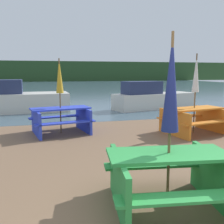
# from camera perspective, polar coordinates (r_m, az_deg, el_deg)

# --- Properties ---
(water) EXTENTS (60.00, 50.00, 0.00)m
(water) POSITION_cam_1_polar(r_m,az_deg,el_deg) (34.46, -11.96, 5.45)
(water) COLOR #425B6B
(water) RESTS_ON ground_plane
(far_treeline) EXTENTS (80.00, 1.60, 4.00)m
(far_treeline) POSITION_cam_1_polar(r_m,az_deg,el_deg) (54.40, -13.08, 8.65)
(far_treeline) COLOR #284723
(far_treeline) RESTS_ON water
(picnic_table_green) EXTENTS (1.79, 1.58, 0.77)m
(picnic_table_green) POSITION_cam_1_polar(r_m,az_deg,el_deg) (3.72, 12.12, -13.28)
(picnic_table_green) COLOR green
(picnic_table_green) RESTS_ON ground_plane
(picnic_table_orange) EXTENTS (1.97, 1.67, 0.78)m
(picnic_table_orange) POSITION_cam_1_polar(r_m,az_deg,el_deg) (8.25, 17.40, -1.25)
(picnic_table_orange) COLOR orange
(picnic_table_orange) RESTS_ON ground_plane
(picnic_table_blue) EXTENTS (1.94, 1.67, 0.78)m
(picnic_table_blue) POSITION_cam_1_polar(r_m,az_deg,el_deg) (8.04, -11.10, -1.28)
(picnic_table_blue) COLOR blue
(picnic_table_blue) RESTS_ON ground_plane
(umbrella_navy) EXTENTS (0.23, 0.23, 2.34)m
(umbrella_navy) POSITION_cam_1_polar(r_m,az_deg,el_deg) (3.46, 12.76, 5.89)
(umbrella_navy) COLOR brown
(umbrella_navy) RESTS_ON ground_plane
(umbrella_white) EXTENTS (0.21, 0.21, 2.37)m
(umbrella_white) POSITION_cam_1_polar(r_m,az_deg,el_deg) (8.13, 17.82, 7.83)
(umbrella_white) COLOR brown
(umbrella_white) RESTS_ON ground_plane
(umbrella_gold) EXTENTS (0.22, 0.22, 2.23)m
(umbrella_gold) POSITION_cam_1_polar(r_m,az_deg,el_deg) (7.92, -11.36, 7.49)
(umbrella_gold) COLOR brown
(umbrella_gold) RESTS_ON ground_plane
(boat) EXTENTS (4.57, 1.88, 1.49)m
(boat) POSITION_cam_1_polar(r_m,az_deg,el_deg) (12.91, -20.29, 2.52)
(boat) COLOR beige
(boat) RESTS_ON water
(boat_second) EXTENTS (4.51, 2.18, 1.39)m
(boat_second) POSITION_cam_1_polar(r_m,az_deg,el_deg) (13.36, 8.73, 2.96)
(boat_second) COLOR beige
(boat_second) RESTS_ON water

